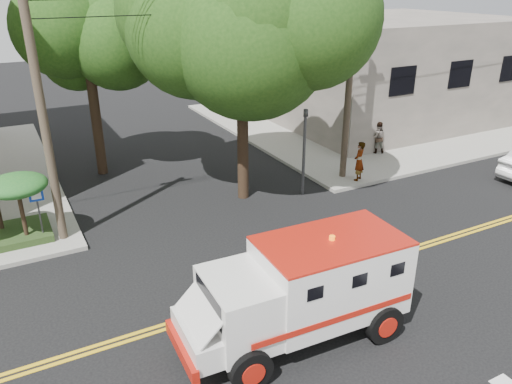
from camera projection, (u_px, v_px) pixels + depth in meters
ground at (297, 285)px, 14.58m from camera, size 100.00×100.00×0.00m
sidewalk_ne at (364, 120)px, 31.32m from camera, size 17.00×17.00×0.15m
building_right at (382, 67)px, 31.16m from camera, size 14.00×12.00×6.00m
utility_pole_left at (42, 112)px, 15.26m from camera, size 0.28×0.28×9.00m
utility_pole_right at (350, 78)px, 20.55m from camera, size 0.28×0.28×9.00m
tree_main at (256, 11)px, 17.61m from camera, size 6.08×5.70×9.85m
tree_left at (95, 45)px, 20.73m from camera, size 4.48×4.20×7.70m
tree_right at (284, 19)px, 28.78m from camera, size 4.80×4.50×8.20m
traffic_signal at (304, 143)px, 19.88m from camera, size 0.15×0.18×3.60m
accessibility_sign at (38, 207)px, 16.38m from camera, size 0.45×0.10×2.02m
armored_truck at (304, 287)px, 11.95m from camera, size 5.74×2.48×2.58m
pedestrian_a at (359, 161)px, 21.48m from camera, size 0.75×0.67×1.73m
pedestrian_b at (378, 137)px, 24.92m from camera, size 0.96×0.87×1.60m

